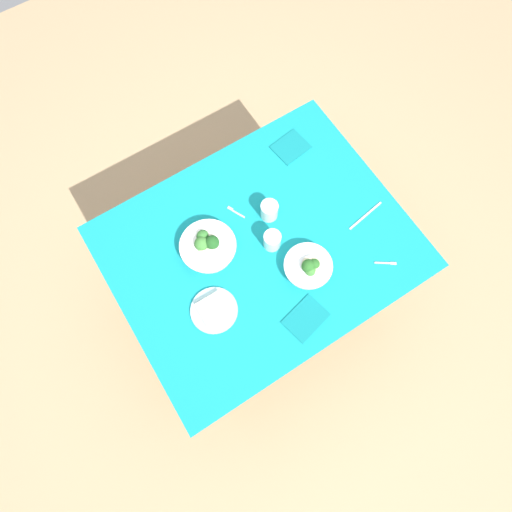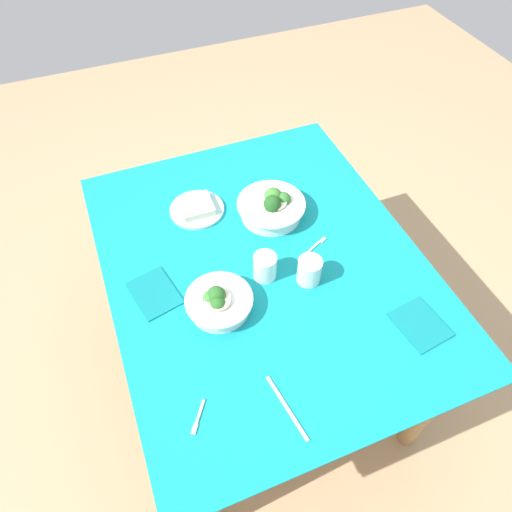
{
  "view_description": "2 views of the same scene",
  "coord_description": "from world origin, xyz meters",
  "px_view_note": "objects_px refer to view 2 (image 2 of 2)",
  "views": [
    {
      "loc": [
        0.38,
        0.56,
        2.6
      ],
      "look_at": [
        0.04,
        0.03,
        0.73
      ],
      "focal_mm": 29.99,
      "sensor_mm": 36.0,
      "label": 1
    },
    {
      "loc": [
        -0.93,
        0.4,
        2.02
      ],
      "look_at": [
        0.04,
        0.02,
        0.73
      ],
      "focal_mm": 32.59,
      "sensor_mm": 36.0,
      "label": 2
    }
  ],
  "objects_px": {
    "fork_by_near_bowl": "(198,418)",
    "broccoli_bowl_far": "(219,302)",
    "bread_side_plate": "(197,208)",
    "table_knife_left": "(287,408)",
    "water_glass_side": "(309,271)",
    "broccoli_bowl_near": "(272,207)",
    "water_glass_center": "(265,267)",
    "napkin_folded_upper": "(420,324)",
    "fork_by_far_bowl": "(318,245)",
    "napkin_folded_lower": "(155,293)"
  },
  "relations": [
    {
      "from": "broccoli_bowl_far",
      "to": "fork_by_far_bowl",
      "type": "height_order",
      "value": "broccoli_bowl_far"
    },
    {
      "from": "water_glass_center",
      "to": "napkin_folded_upper",
      "type": "distance_m",
      "value": 0.53
    },
    {
      "from": "fork_by_near_bowl",
      "to": "napkin_folded_lower",
      "type": "height_order",
      "value": "napkin_folded_lower"
    },
    {
      "from": "broccoli_bowl_far",
      "to": "bread_side_plate",
      "type": "relative_size",
      "value": 1.05
    },
    {
      "from": "bread_side_plate",
      "to": "water_glass_side",
      "type": "bearing_deg",
      "value": -150.53
    },
    {
      "from": "fork_by_far_bowl",
      "to": "fork_by_near_bowl",
      "type": "relative_size",
      "value": 1.07
    },
    {
      "from": "fork_by_near_bowl",
      "to": "broccoli_bowl_far",
      "type": "bearing_deg",
      "value": -172.98
    },
    {
      "from": "broccoli_bowl_far",
      "to": "fork_by_far_bowl",
      "type": "xyz_separation_m",
      "value": [
        0.13,
        -0.42,
        -0.03
      ]
    },
    {
      "from": "table_knife_left",
      "to": "napkin_folded_upper",
      "type": "xyz_separation_m",
      "value": [
        0.09,
        -0.51,
        0.0
      ]
    },
    {
      "from": "napkin_folded_upper",
      "to": "table_knife_left",
      "type": "bearing_deg",
      "value": 100.15
    },
    {
      "from": "fork_by_far_bowl",
      "to": "napkin_folded_upper",
      "type": "relative_size",
      "value": 0.57
    },
    {
      "from": "water_glass_side",
      "to": "fork_by_near_bowl",
      "type": "height_order",
      "value": "water_glass_side"
    },
    {
      "from": "broccoli_bowl_far",
      "to": "broccoli_bowl_near",
      "type": "bearing_deg",
      "value": -44.46
    },
    {
      "from": "water_glass_center",
      "to": "fork_by_near_bowl",
      "type": "height_order",
      "value": "water_glass_center"
    },
    {
      "from": "fork_by_near_bowl",
      "to": "table_knife_left",
      "type": "xyz_separation_m",
      "value": [
        -0.06,
        -0.24,
        -0.0
      ]
    },
    {
      "from": "fork_by_near_bowl",
      "to": "broccoli_bowl_near",
      "type": "bearing_deg",
      "value": 177.79
    },
    {
      "from": "fork_by_near_bowl",
      "to": "table_knife_left",
      "type": "bearing_deg",
      "value": 110.44
    },
    {
      "from": "broccoli_bowl_far",
      "to": "water_glass_side",
      "type": "bearing_deg",
      "value": -89.99
    },
    {
      "from": "bread_side_plate",
      "to": "water_glass_side",
      "type": "height_order",
      "value": "water_glass_side"
    },
    {
      "from": "broccoli_bowl_far",
      "to": "water_glass_side",
      "type": "height_order",
      "value": "broccoli_bowl_far"
    },
    {
      "from": "water_glass_center",
      "to": "table_knife_left",
      "type": "xyz_separation_m",
      "value": [
        -0.46,
        0.12,
        -0.05
      ]
    },
    {
      "from": "fork_by_near_bowl",
      "to": "fork_by_far_bowl",
      "type": "bearing_deg",
      "value": 162.15
    },
    {
      "from": "water_glass_side",
      "to": "fork_by_far_bowl",
      "type": "distance_m",
      "value": 0.17
    },
    {
      "from": "broccoli_bowl_far",
      "to": "napkin_folded_upper",
      "type": "xyz_separation_m",
      "value": [
        -0.29,
        -0.58,
        -0.03
      ]
    },
    {
      "from": "fork_by_far_bowl",
      "to": "table_knife_left",
      "type": "relative_size",
      "value": 0.44
    },
    {
      "from": "broccoli_bowl_near",
      "to": "water_glass_side",
      "type": "xyz_separation_m",
      "value": [
        -0.33,
        0.0,
        0.01
      ]
    },
    {
      "from": "water_glass_center",
      "to": "table_knife_left",
      "type": "distance_m",
      "value": 0.47
    },
    {
      "from": "broccoli_bowl_far",
      "to": "fork_by_far_bowl",
      "type": "relative_size",
      "value": 2.33
    },
    {
      "from": "broccoli_bowl_near",
      "to": "broccoli_bowl_far",
      "type": "bearing_deg",
      "value": 135.54
    },
    {
      "from": "fork_by_far_bowl",
      "to": "napkin_folded_lower",
      "type": "xyz_separation_m",
      "value": [
        0.01,
        0.6,
        0.0
      ]
    },
    {
      "from": "broccoli_bowl_near",
      "to": "water_glass_side",
      "type": "distance_m",
      "value": 0.33
    },
    {
      "from": "broccoli_bowl_far",
      "to": "napkin_folded_lower",
      "type": "bearing_deg",
      "value": 53.43
    },
    {
      "from": "broccoli_bowl_near",
      "to": "fork_by_near_bowl",
      "type": "bearing_deg",
      "value": 142.78
    },
    {
      "from": "broccoli_bowl_near",
      "to": "napkin_folded_lower",
      "type": "bearing_deg",
      "value": 111.13
    },
    {
      "from": "bread_side_plate",
      "to": "broccoli_bowl_near",
      "type": "bearing_deg",
      "value": -115.66
    },
    {
      "from": "bread_side_plate",
      "to": "fork_by_near_bowl",
      "type": "height_order",
      "value": "bread_side_plate"
    },
    {
      "from": "broccoli_bowl_near",
      "to": "water_glass_center",
      "type": "relative_size",
      "value": 2.66
    },
    {
      "from": "bread_side_plate",
      "to": "table_knife_left",
      "type": "xyz_separation_m",
      "value": [
        -0.84,
        -0.01,
        -0.01
      ]
    },
    {
      "from": "water_glass_side",
      "to": "table_knife_left",
      "type": "relative_size",
      "value": 0.46
    },
    {
      "from": "broccoli_bowl_far",
      "to": "bread_side_plate",
      "type": "bearing_deg",
      "value": -7.95
    },
    {
      "from": "broccoli_bowl_near",
      "to": "fork_by_far_bowl",
      "type": "bearing_deg",
      "value": -155.0
    },
    {
      "from": "fork_by_far_bowl",
      "to": "table_knife_left",
      "type": "bearing_deg",
      "value": -150.5
    },
    {
      "from": "broccoli_bowl_far",
      "to": "table_knife_left",
      "type": "distance_m",
      "value": 0.39
    },
    {
      "from": "broccoli_bowl_near",
      "to": "napkin_folded_upper",
      "type": "relative_size",
      "value": 1.56
    },
    {
      "from": "broccoli_bowl_far",
      "to": "water_glass_center",
      "type": "distance_m",
      "value": 0.2
    },
    {
      "from": "fork_by_far_bowl",
      "to": "broccoli_bowl_far",
      "type": "bearing_deg",
      "value": 170.6
    },
    {
      "from": "water_glass_side",
      "to": "fork_by_far_bowl",
      "type": "height_order",
      "value": "water_glass_side"
    },
    {
      "from": "broccoli_bowl_far",
      "to": "water_glass_center",
      "type": "xyz_separation_m",
      "value": [
        0.07,
        -0.19,
        0.01
      ]
    },
    {
      "from": "water_glass_side",
      "to": "fork_by_far_bowl",
      "type": "xyz_separation_m",
      "value": [
        0.13,
        -0.1,
        -0.05
      ]
    },
    {
      "from": "fork_by_far_bowl",
      "to": "fork_by_near_bowl",
      "type": "bearing_deg",
      "value": -168.95
    }
  ]
}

